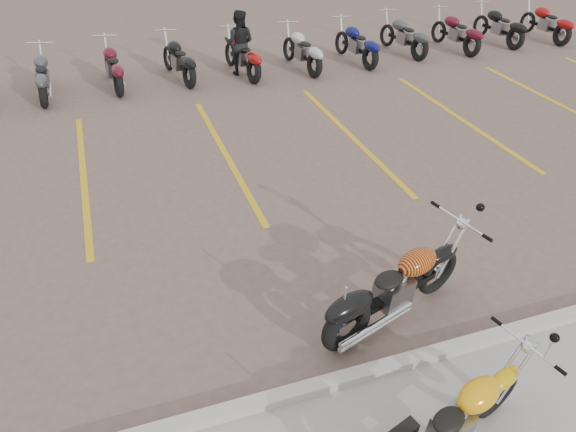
# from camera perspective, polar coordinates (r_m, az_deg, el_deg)

# --- Properties ---
(ground) EXTENTS (100.00, 100.00, 0.00)m
(ground) POSITION_cam_1_polar(r_m,az_deg,el_deg) (7.99, 0.51, -6.01)
(ground) COLOR #6E584F
(ground) RESTS_ON ground
(curb) EXTENTS (60.00, 0.18, 0.12)m
(curb) POSITION_cam_1_polar(r_m,az_deg,el_deg) (6.63, 6.54, -15.94)
(curb) COLOR #ADAAA3
(curb) RESTS_ON ground
(parking_stripes) EXTENTS (38.00, 5.50, 0.01)m
(parking_stripes) POSITION_cam_1_polar(r_m,az_deg,el_deg) (11.25, -6.36, 6.28)
(parking_stripes) COLOR gold
(parking_stripes) RESTS_ON ground
(yellow_cruiser) EXTENTS (2.00, 0.77, 0.85)m
(yellow_cruiser) POSITION_cam_1_polar(r_m,az_deg,el_deg) (5.94, 15.81, -19.80)
(yellow_cruiser) COLOR black
(yellow_cruiser) RESTS_ON ground
(flame_cruiser) EXTENTS (2.27, 0.88, 0.96)m
(flame_cruiser) POSITION_cam_1_polar(r_m,az_deg,el_deg) (7.11, 10.35, -7.49)
(flame_cruiser) COLOR black
(flame_cruiser) RESTS_ON ground
(person_b) EXTENTS (1.00, 0.93, 1.66)m
(person_b) POSITION_cam_1_polar(r_m,az_deg,el_deg) (15.40, -4.95, 17.13)
(person_b) COLOR black
(person_b) RESTS_ON ground
(bg_bike_row) EXTENTS (22.29, 2.05, 1.10)m
(bg_bike_row) POSITION_cam_1_polar(r_m,az_deg,el_deg) (15.31, -8.03, 15.75)
(bg_bike_row) COLOR black
(bg_bike_row) RESTS_ON ground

